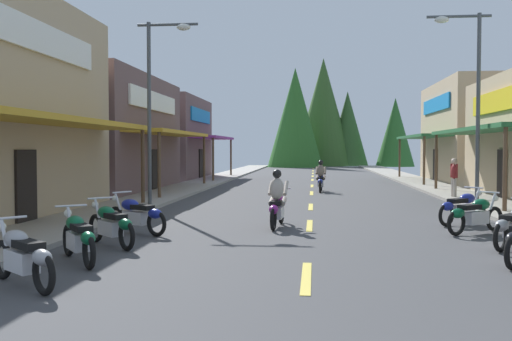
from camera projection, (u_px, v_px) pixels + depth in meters
The scene contains 19 objects.
ground at pixel (312, 193), 28.46m from camera, with size 10.78×83.20×0.10m, color #424244.
sidewalk_left at pixel (181, 190), 29.12m from camera, with size 2.44×83.20×0.12m, color #9E9991.
sidewalk_right at pixel (449, 192), 27.79m from camera, with size 2.44×83.20×0.12m, color gray.
centerline_dashes at pixel (312, 186), 32.80m from camera, with size 0.16×60.50×0.01m.
storefront_left_middle at pixel (91, 134), 28.93m from camera, with size 8.32×11.23×5.74m.
storefront_left_far at pixel (156, 139), 40.57m from camera, with size 8.27×9.11×5.68m.
storefront_right_far at pixel (504, 132), 36.13m from camera, with size 10.15×10.80×6.32m.
streetlamp_left at pixel (158, 88), 20.60m from camera, with size 2.19×0.30×6.64m.
streetlamp_right at pixel (469, 84), 20.00m from camera, with size 2.19×0.30×6.82m.
motorcycle_parked_right_4 at pixel (475, 214), 14.37m from camera, with size 1.74×1.41×1.04m.
motorcycle_parked_right_5 at pixel (462, 207), 16.11m from camera, with size 1.66×1.50×1.04m.
motorcycle_parked_left_0 at pixel (22, 255), 8.80m from camera, with size 1.72×1.43×1.04m.
motorcycle_parked_left_1 at pixel (78, 237), 10.69m from camera, with size 1.37×1.77×1.04m.
motorcycle_parked_left_2 at pixel (111, 224), 12.48m from camera, with size 1.60×1.57×1.04m.
motorcycle_parked_left_3 at pixel (136, 214), 14.32m from camera, with size 1.88×1.19×1.04m.
rider_cruising_lead at pixel (277, 203), 15.53m from camera, with size 0.61×2.14×1.57m.
rider_cruising_trailing at pixel (321, 179), 28.33m from camera, with size 0.60×2.14×1.57m.
pedestrian_waiting at pixel (454, 175), 24.06m from camera, with size 0.33×0.56×1.73m.
treeline_backdrop at pixel (327, 118), 70.64m from camera, with size 17.50×12.70×13.52m.
Camera 1 is at (0.12, -1.93, 2.12)m, focal length 40.42 mm.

